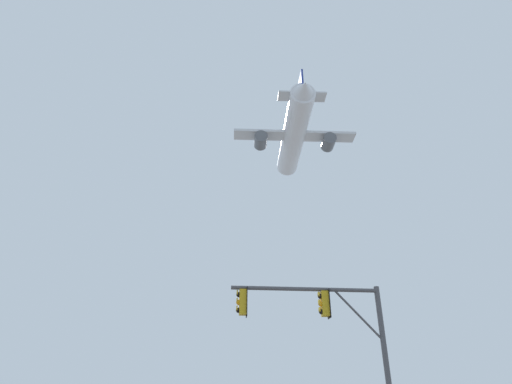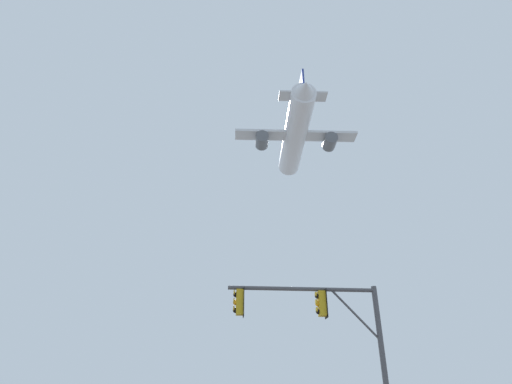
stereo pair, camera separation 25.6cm
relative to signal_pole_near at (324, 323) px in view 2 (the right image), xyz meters
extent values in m
cylinder|color=#4C4C51|center=(2.00, 0.03, -1.41)|extent=(0.20, 0.20, 5.52)
cylinder|color=#4C4C51|center=(-0.76, -0.01, 1.20)|extent=(5.51, 0.23, 0.15)
cylinder|color=#4C4C51|center=(1.17, 0.02, 0.31)|extent=(1.71, 0.10, 1.84)
cube|color=gold|center=(-3.07, -0.04, 0.68)|extent=(0.26, 0.32, 0.90)
cylinder|color=gold|center=(-3.07, -0.04, 1.19)|extent=(0.05, 0.05, 0.12)
cube|color=black|center=(-2.93, -0.04, 0.68)|extent=(0.03, 0.46, 1.04)
sphere|color=black|center=(-3.21, -0.05, 0.95)|extent=(0.20, 0.20, 0.20)
cylinder|color=gold|center=(-3.28, -0.05, 1.01)|extent=(0.04, 0.21, 0.21)
sphere|color=orange|center=(-3.21, -0.05, 0.67)|extent=(0.20, 0.20, 0.20)
cylinder|color=gold|center=(-3.28, -0.05, 0.73)|extent=(0.04, 0.21, 0.21)
sphere|color=black|center=(-3.21, -0.05, 0.39)|extent=(0.20, 0.20, 0.20)
cylinder|color=gold|center=(-3.28, -0.05, 0.45)|extent=(0.04, 0.21, 0.21)
cube|color=gold|center=(-0.04, 0.00, 0.68)|extent=(0.26, 0.32, 0.90)
cylinder|color=gold|center=(-0.04, 0.00, 1.19)|extent=(0.05, 0.05, 0.12)
cube|color=black|center=(0.10, 0.00, 0.68)|extent=(0.03, 0.46, 1.04)
sphere|color=black|center=(-0.18, 0.00, 0.95)|extent=(0.20, 0.20, 0.20)
cylinder|color=gold|center=(-0.25, 0.00, 1.01)|extent=(0.04, 0.21, 0.21)
sphere|color=orange|center=(-0.18, 0.00, 0.67)|extent=(0.20, 0.20, 0.20)
cylinder|color=gold|center=(-0.25, 0.00, 0.73)|extent=(0.04, 0.21, 0.21)
sphere|color=black|center=(-0.18, 0.00, 0.39)|extent=(0.20, 0.20, 0.20)
cylinder|color=gold|center=(-0.25, 0.00, 0.45)|extent=(0.04, 0.21, 0.21)
cylinder|color=white|center=(4.73, 29.65, 28.79)|extent=(3.50, 16.78, 2.97)
cone|color=white|center=(5.03, 38.91, 28.79)|extent=(2.88, 2.13, 2.82)
cone|color=white|center=(4.43, 20.47, 28.79)|extent=(2.58, 1.93, 2.52)
cube|color=silver|center=(4.71, 29.18, 28.35)|extent=(15.82, 2.55, 0.33)
cylinder|color=#595B60|center=(0.30, 29.33, 27.46)|extent=(1.74, 2.28, 1.67)
cylinder|color=#595B60|center=(9.12, 29.04, 27.46)|extent=(1.74, 2.28, 1.67)
cube|color=navy|center=(4.49, 22.42, 30.46)|extent=(0.31, 2.60, 3.52)
cube|color=silver|center=(4.49, 22.23, 29.07)|extent=(5.61, 1.85, 0.19)
camera|label=1|loc=(-3.77, -15.27, -2.52)|focal=29.14mm
camera|label=2|loc=(-3.51, -15.29, -2.52)|focal=29.14mm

